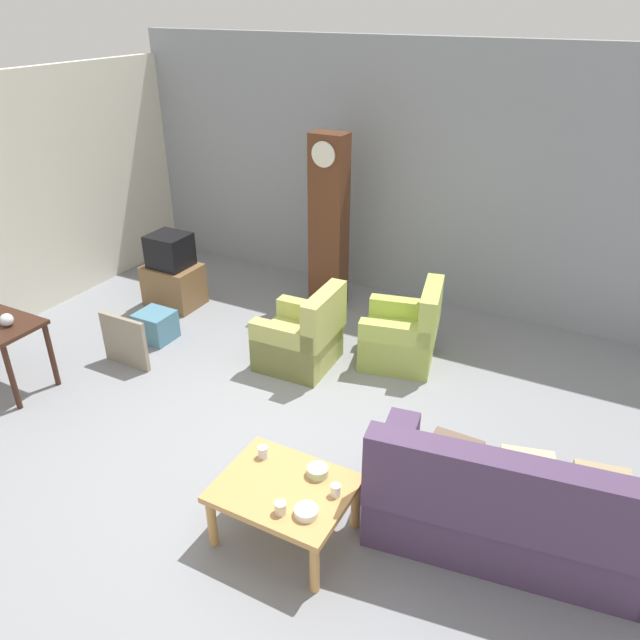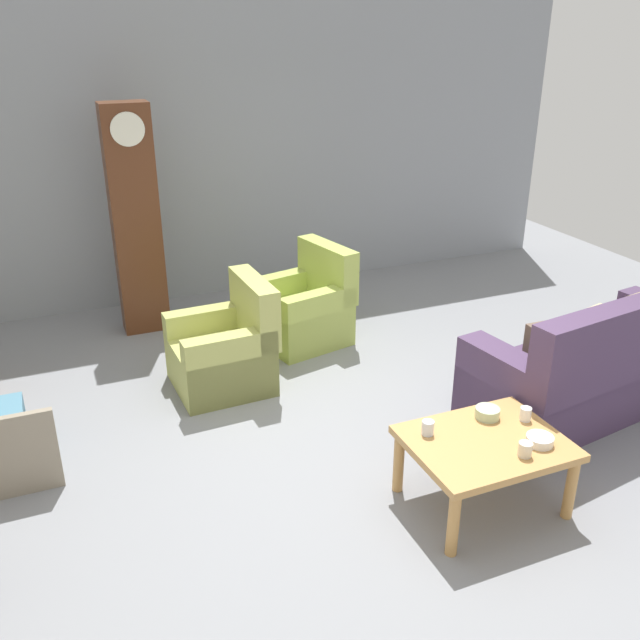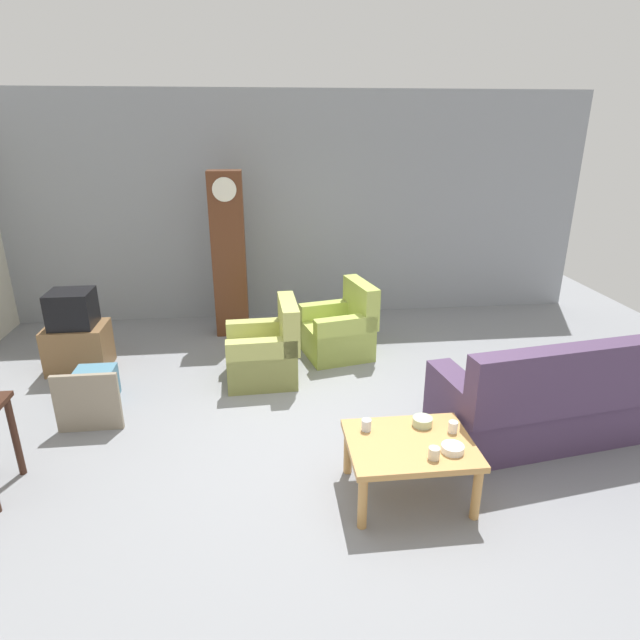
# 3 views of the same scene
# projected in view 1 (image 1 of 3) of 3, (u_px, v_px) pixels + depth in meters

# --- Properties ---
(ground_plane) EXTENTS (10.40, 10.40, 0.00)m
(ground_plane) POSITION_uv_depth(u_px,v_px,m) (284.00, 451.00, 5.41)
(ground_plane) COLOR gray
(garage_door_wall) EXTENTS (8.40, 0.16, 3.20)m
(garage_door_wall) POSITION_uv_depth(u_px,v_px,m) (431.00, 179.00, 7.46)
(garage_door_wall) COLOR gray
(garage_door_wall) RESTS_ON ground_plane
(couch_floral) EXTENTS (2.21, 1.18, 1.04)m
(couch_floral) POSITION_uv_depth(u_px,v_px,m) (517.00, 512.00, 4.31)
(couch_floral) COLOR #4C3856
(couch_floral) RESTS_ON ground_plane
(armchair_olive_near) EXTENTS (0.82, 0.79, 0.92)m
(armchair_olive_near) POSITION_uv_depth(u_px,v_px,m) (302.00, 340.00, 6.56)
(armchair_olive_near) COLOR tan
(armchair_olive_near) RESTS_ON ground_plane
(armchair_olive_far) EXTENTS (0.94, 0.91, 0.92)m
(armchair_olive_far) POSITION_uv_depth(u_px,v_px,m) (403.00, 336.00, 6.63)
(armchair_olive_far) COLOR #ABBE54
(armchair_olive_far) RESTS_ON ground_plane
(coffee_table_wood) EXTENTS (0.96, 0.76, 0.48)m
(coffee_table_wood) POSITION_uv_depth(u_px,v_px,m) (284.00, 493.00, 4.39)
(coffee_table_wood) COLOR tan
(coffee_table_wood) RESTS_ON ground_plane
(grandfather_clock) EXTENTS (0.44, 0.30, 2.20)m
(grandfather_clock) POSITION_uv_depth(u_px,v_px,m) (329.00, 223.00, 7.51)
(grandfather_clock) COLOR #562D19
(grandfather_clock) RESTS_ON ground_plane
(tv_stand_cabinet) EXTENTS (0.68, 0.52, 0.54)m
(tv_stand_cabinet) POSITION_uv_depth(u_px,v_px,m) (174.00, 285.00, 7.88)
(tv_stand_cabinet) COLOR brown
(tv_stand_cabinet) RESTS_ON ground_plane
(tv_crt) EXTENTS (0.48, 0.44, 0.42)m
(tv_crt) POSITION_uv_depth(u_px,v_px,m) (170.00, 250.00, 7.65)
(tv_crt) COLOR black
(tv_crt) RESTS_ON tv_stand_cabinet
(framed_picture_leaning) EXTENTS (0.60, 0.05, 0.59)m
(framed_picture_leaning) POSITION_uv_depth(u_px,v_px,m) (125.00, 342.00, 6.55)
(framed_picture_leaning) COLOR gray
(framed_picture_leaning) RESTS_ON ground_plane
(storage_box_blue) EXTENTS (0.40, 0.37, 0.35)m
(storage_box_blue) POSITION_uv_depth(u_px,v_px,m) (156.00, 326.00, 7.11)
(storage_box_blue) COLOR teal
(storage_box_blue) RESTS_ON ground_plane
(glass_dome_cloche) EXTENTS (0.13, 0.13, 0.13)m
(glass_dome_cloche) POSITION_uv_depth(u_px,v_px,m) (7.00, 320.00, 5.88)
(glass_dome_cloche) COLOR silver
(glass_dome_cloche) RESTS_ON console_table_dark
(cup_white_porcelain) EXTENTS (0.07, 0.07, 0.09)m
(cup_white_porcelain) POSITION_uv_depth(u_px,v_px,m) (336.00, 490.00, 4.26)
(cup_white_porcelain) COLOR white
(cup_white_porcelain) RESTS_ON coffee_table_wood
(cup_blue_rimmed) EXTENTS (0.08, 0.08, 0.09)m
(cup_blue_rimmed) POSITION_uv_depth(u_px,v_px,m) (263.00, 452.00, 4.62)
(cup_blue_rimmed) COLOR silver
(cup_blue_rimmed) RESTS_ON coffee_table_wood
(cup_cream_tall) EXTENTS (0.08, 0.08, 0.09)m
(cup_cream_tall) POSITION_uv_depth(u_px,v_px,m) (281.00, 508.00, 4.12)
(cup_cream_tall) COLOR beige
(cup_cream_tall) RESTS_ON coffee_table_wood
(bowl_white_stacked) EXTENTS (0.17, 0.17, 0.05)m
(bowl_white_stacked) POSITION_uv_depth(u_px,v_px,m) (306.00, 512.00, 4.11)
(bowl_white_stacked) COLOR white
(bowl_white_stacked) RESTS_ON coffee_table_wood
(bowl_shallow_green) EXTENTS (0.16, 0.16, 0.07)m
(bowl_shallow_green) POSITION_uv_depth(u_px,v_px,m) (318.00, 471.00, 4.45)
(bowl_shallow_green) COLOR #B2C69E
(bowl_shallow_green) RESTS_ON coffee_table_wood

